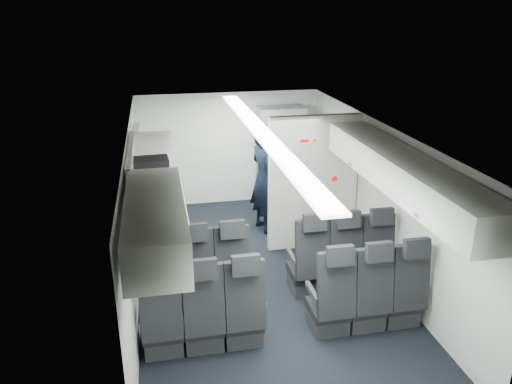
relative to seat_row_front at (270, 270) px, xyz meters
name	(u,v)px	position (x,y,z in m)	size (l,w,h in m)	color
cabin_shell	(262,204)	(0.00, 0.53, 0.72)	(3.41, 6.01, 2.16)	black
seat_row_front	(270,270)	(0.00, 0.00, 0.00)	(3.33, 0.56, 1.24)	black
seat_row_mid	(288,308)	(0.00, -0.90, 0.00)	(3.33, 0.56, 1.24)	black
overhead_bin_left_rear	(156,222)	(-1.40, -1.47, 1.46)	(0.53, 1.80, 0.40)	white
overhead_bin_left_front_open	(151,174)	(-1.44, 0.28, 1.33)	(0.64, 1.70, 0.72)	#9E9E93
overhead_bin_right_rear	(442,199)	(1.40, -1.47, 1.46)	(0.53, 1.80, 0.40)	white
overhead_bin_right_front	(370,151)	(1.40, 0.28, 1.46)	(0.53, 1.70, 0.40)	white
bulkhead_partition	(313,183)	(0.98, 1.33, 0.67)	(1.40, 0.15, 2.13)	silver
galley_unit	(280,156)	(0.95, 3.25, 0.55)	(0.85, 0.52, 1.90)	#939399
boarding_door	(141,186)	(-1.64, 2.09, 0.55)	(0.12, 1.27, 1.86)	silver
flight_attendant	(264,179)	(0.38, 2.12, 0.52)	(0.67, 0.44, 1.84)	black
carry_on_bag	(151,168)	(-1.43, 0.29, 1.40)	(0.43, 0.30, 0.26)	black
papers	(276,174)	(0.57, 2.07, 0.60)	(0.18, 0.02, 0.13)	white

